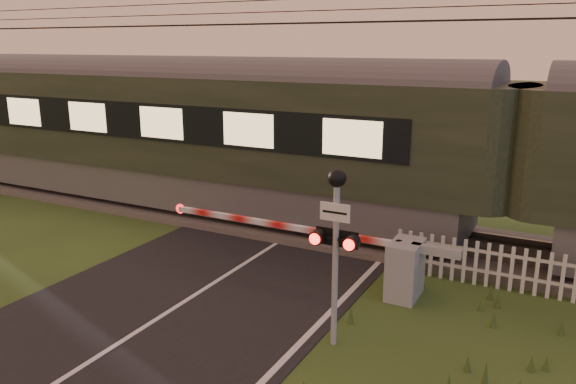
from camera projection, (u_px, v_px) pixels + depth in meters
The scene contains 8 objects.
ground at pixel (150, 325), 10.28m from camera, with size 160.00×160.00×0.00m, color #2A4119.
road at pixel (142, 330), 10.07m from camera, with size 6.00×140.00×0.03m.
track_bed at pixel (305, 224), 15.83m from camera, with size 140.00×3.40×0.39m.
overhead_wires at pixel (307, 14), 14.38m from camera, with size 120.00×0.62×0.62m.
train at pixel (518, 159), 12.81m from camera, with size 46.23×3.19×4.32m.
boom_gate at pixel (391, 264), 11.38m from camera, with size 6.82×0.91×1.21m.
crossing_signal at pixel (336, 227), 9.08m from camera, with size 0.78×0.34×3.07m.
picket_fence at pixel (482, 264), 11.83m from camera, with size 3.81×0.08×0.97m.
Camera 1 is at (6.56, -7.08, 4.98)m, focal length 35.00 mm.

